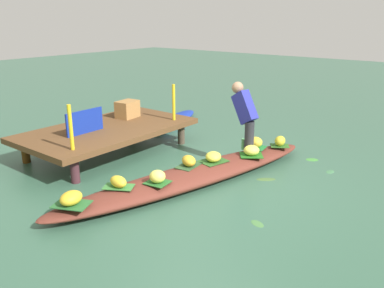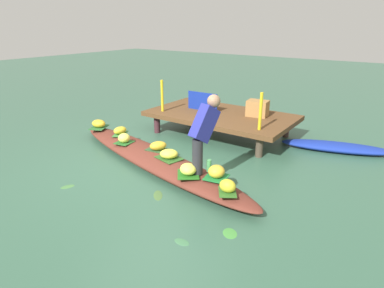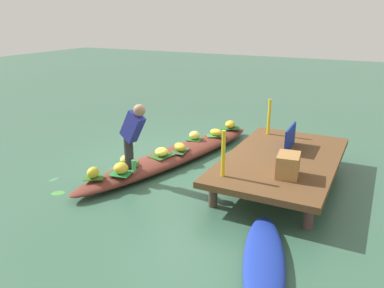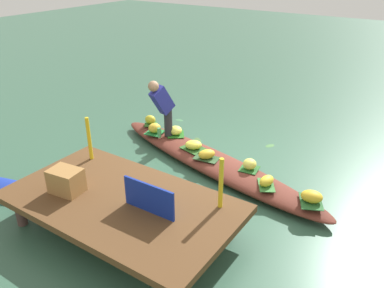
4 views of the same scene
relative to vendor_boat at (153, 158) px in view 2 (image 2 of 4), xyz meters
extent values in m
plane|color=#355D47|center=(0.00, 0.00, -0.12)|extent=(40.00, 40.00, 0.00)
cube|color=brown|center=(0.13, 2.17, 0.33)|extent=(3.20, 1.80, 0.10)
cylinder|color=#442329|center=(-1.15, 1.45, 0.08)|extent=(0.14, 0.14, 0.40)
cylinder|color=#473B2E|center=(1.41, 1.45, 0.08)|extent=(0.14, 0.14, 0.40)
cylinder|color=#4F300F|center=(-1.15, 2.89, 0.08)|extent=(0.14, 0.14, 0.40)
cylinder|color=brown|center=(1.41, 2.89, 0.08)|extent=(0.14, 0.14, 0.40)
ellipsoid|color=brown|center=(0.00, 0.00, 0.00)|extent=(4.91, 1.85, 0.24)
ellipsoid|color=#183098|center=(2.54, 2.61, -0.04)|extent=(2.16, 1.08, 0.17)
cube|color=#2B5821|center=(0.42, -0.06, 0.13)|extent=(0.49, 0.42, 0.01)
ellipsoid|color=yellow|center=(0.42, -0.06, 0.20)|extent=(0.39, 0.38, 0.15)
cube|color=#29632F|center=(-1.94, 0.41, 0.13)|extent=(0.47, 0.53, 0.01)
ellipsoid|color=gold|center=(-1.94, 0.41, 0.21)|extent=(0.36, 0.30, 0.17)
cube|color=#23641C|center=(1.06, -0.38, 0.13)|extent=(0.48, 0.49, 0.01)
ellipsoid|color=#EAE754|center=(1.06, -0.38, 0.21)|extent=(0.36, 0.35, 0.17)
cube|color=#387935|center=(-1.22, 0.36, 0.13)|extent=(0.41, 0.47, 0.01)
ellipsoid|color=yellow|center=(-1.22, 0.36, 0.20)|extent=(0.22, 0.31, 0.15)
cube|color=#306323|center=(1.82, -0.53, 0.13)|extent=(0.38, 0.40, 0.01)
ellipsoid|color=gold|center=(1.82, -0.53, 0.22)|extent=(0.25, 0.20, 0.18)
cube|color=#2D4F2A|center=(0.02, 0.13, 0.13)|extent=(0.46, 0.32, 0.01)
ellipsoid|color=gold|center=(0.02, 0.13, 0.21)|extent=(0.34, 0.37, 0.16)
cube|color=#266127|center=(-0.77, 0.05, 0.13)|extent=(0.34, 0.35, 0.01)
ellipsoid|color=#EFE558|center=(-0.77, 0.05, 0.22)|extent=(0.24, 0.24, 0.18)
cube|color=#1F7735|center=(1.47, -0.23, 0.13)|extent=(0.38, 0.40, 0.01)
ellipsoid|color=yellow|center=(1.47, -0.23, 0.22)|extent=(0.33, 0.33, 0.19)
cylinder|color=#28282D|center=(1.16, -0.28, 0.40)|extent=(0.16, 0.16, 0.55)
cube|color=navy|center=(1.19, -0.14, 0.89)|extent=(0.29, 0.54, 0.59)
sphere|color=#9E7556|center=(1.23, 0.04, 1.20)|extent=(0.20, 0.20, 0.20)
cylinder|color=#50A65D|center=(1.26, -0.11, 0.22)|extent=(0.08, 0.08, 0.19)
cube|color=navy|center=(-0.37, 2.17, 0.58)|extent=(0.77, 0.04, 0.42)
cylinder|color=gold|center=(-1.07, 1.57, 0.73)|extent=(0.06, 0.06, 0.72)
cylinder|color=gold|center=(1.33, 1.57, 0.73)|extent=(0.06, 0.06, 0.72)
cube|color=#A2723E|center=(0.88, 2.44, 0.55)|extent=(0.48, 0.37, 0.34)
ellipsoid|color=#3F764B|center=(1.77, -1.50, -0.12)|extent=(0.20, 0.12, 0.01)
ellipsoid|color=#428E3A|center=(2.15, -1.02, -0.12)|extent=(0.28, 0.28, 0.01)
ellipsoid|color=#45793E|center=(-0.52, -1.42, -0.12)|extent=(0.20, 0.24, 0.01)
ellipsoid|color=#466934|center=(0.82, -0.81, -0.12)|extent=(0.31, 0.32, 0.01)
camera|label=1|loc=(-4.53, -3.58, 2.37)|focal=37.47mm
camera|label=2|loc=(3.72, -4.06, 2.30)|focal=30.77mm
camera|label=3|loc=(6.35, 3.59, 2.72)|focal=36.34mm
camera|label=4|loc=(-3.12, 5.31, 3.38)|focal=36.59mm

